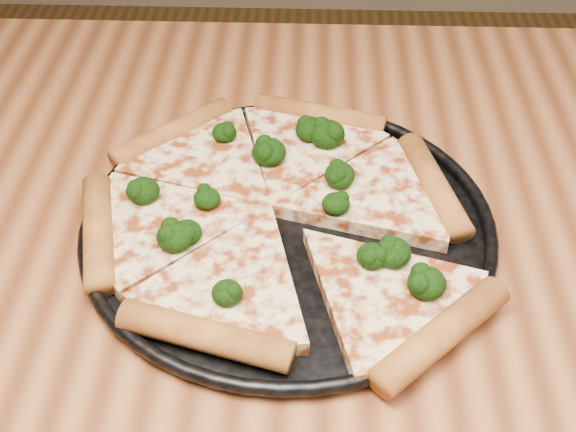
{
  "coord_description": "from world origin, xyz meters",
  "views": [
    {
      "loc": [
        0.03,
        -0.39,
        1.19
      ],
      "look_at": [
        0.02,
        0.08,
        0.77
      ],
      "focal_mm": 46.48,
      "sensor_mm": 36.0,
      "label": 1
    }
  ],
  "objects": [
    {
      "name": "pizza",
      "position": [
        0.01,
        0.08,
        0.77
      ],
      "size": [
        0.36,
        0.36,
        0.03
      ],
      "rotation": [
        0.0,
        0.0,
        -0.28
      ],
      "color": "beige",
      "rests_on": "pizza_pan"
    },
    {
      "name": "pizza_pan",
      "position": [
        0.02,
        0.08,
        0.76
      ],
      "size": [
        0.35,
        0.35,
        0.02
      ],
      "color": "black",
      "rests_on": "dining_table"
    },
    {
      "name": "dining_table",
      "position": [
        0.0,
        0.0,
        0.66
      ],
      "size": [
        1.2,
        0.9,
        0.75
      ],
      "color": "#96552E",
      "rests_on": "ground"
    },
    {
      "name": "broccoli_florets",
      "position": [
        0.02,
        0.09,
        0.78
      ],
      "size": [
        0.26,
        0.24,
        0.02
      ],
      "color": "black",
      "rests_on": "pizza"
    }
  ]
}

